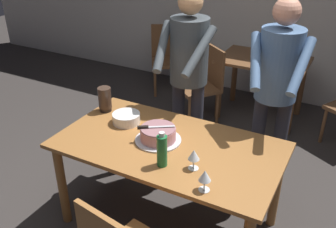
% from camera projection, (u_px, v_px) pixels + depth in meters
% --- Properties ---
extents(ground_plane, '(14.00, 14.00, 0.00)m').
position_uv_depth(ground_plane, '(168.00, 221.00, 3.07)').
color(ground_plane, '#383330').
extents(main_dining_table, '(1.63, 0.90, 0.75)m').
position_uv_depth(main_dining_table, '(169.00, 156.00, 2.77)').
color(main_dining_table, '#9E6633').
rests_on(main_dining_table, ground_plane).
extents(cake_on_platter, '(0.34, 0.34, 0.11)m').
position_uv_depth(cake_on_platter, '(158.00, 134.00, 2.74)').
color(cake_on_platter, silver).
rests_on(cake_on_platter, main_dining_table).
extents(cake_knife, '(0.24, 0.17, 0.02)m').
position_uv_depth(cake_knife, '(148.00, 127.00, 2.70)').
color(cake_knife, silver).
rests_on(cake_knife, cake_on_platter).
extents(plate_stack, '(0.22, 0.22, 0.08)m').
position_uv_depth(plate_stack, '(126.00, 118.00, 2.98)').
color(plate_stack, white).
rests_on(plate_stack, main_dining_table).
extents(wine_glass_near, '(0.08, 0.08, 0.14)m').
position_uv_depth(wine_glass_near, '(194.00, 155.00, 2.41)').
color(wine_glass_near, silver).
rests_on(wine_glass_near, main_dining_table).
extents(wine_glass_far, '(0.08, 0.08, 0.14)m').
position_uv_depth(wine_glass_far, '(205.00, 176.00, 2.21)').
color(wine_glass_far, silver).
rests_on(wine_glass_far, main_dining_table).
extents(water_bottle, '(0.07, 0.07, 0.25)m').
position_uv_depth(water_bottle, '(162.00, 150.00, 2.44)').
color(water_bottle, '#1E6B38').
rests_on(water_bottle, main_dining_table).
extents(hurricane_lamp, '(0.11, 0.11, 0.21)m').
position_uv_depth(hurricane_lamp, '(105.00, 99.00, 3.13)').
color(hurricane_lamp, black).
rests_on(hurricane_lamp, main_dining_table).
extents(person_cutting_cake, '(0.47, 0.56, 1.72)m').
position_uv_depth(person_cutting_cake, '(188.00, 69.00, 3.15)').
color(person_cutting_cake, '#2D2D38').
rests_on(person_cutting_cake, ground_plane).
extents(person_standing_beside, '(0.46, 0.57, 1.72)m').
position_uv_depth(person_standing_beside, '(276.00, 84.00, 2.87)').
color(person_standing_beside, '#2D2D38').
rests_on(person_standing_beside, ground_plane).
extents(background_table, '(1.00, 0.70, 0.74)m').
position_uv_depth(background_table, '(263.00, 72.00, 4.43)').
color(background_table, brown).
rests_on(background_table, ground_plane).
extents(background_chair_2, '(0.62, 0.62, 0.90)m').
position_uv_depth(background_chair_2, '(203.00, 82.00, 4.39)').
color(background_chair_2, brown).
rests_on(background_chair_2, ground_plane).
extents(background_chair_3, '(0.60, 0.60, 0.90)m').
position_uv_depth(background_chair_3, '(168.00, 56.00, 5.20)').
color(background_chair_3, brown).
rests_on(background_chair_3, ground_plane).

